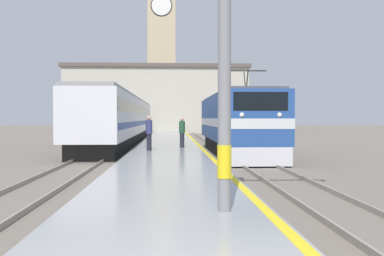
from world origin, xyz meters
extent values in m
plane|color=#70665B|center=(0.00, 30.00, 0.00)|extent=(200.00, 200.00, 0.00)
cube|color=#999999|center=(0.00, 25.00, 0.22)|extent=(3.95, 140.00, 0.45)
cube|color=yellow|center=(1.82, 25.00, 0.45)|extent=(0.20, 140.00, 0.00)
cube|color=#70665B|center=(3.87, 25.00, 0.01)|extent=(2.83, 140.00, 0.02)
cube|color=gray|center=(3.15, 25.00, 0.09)|extent=(0.07, 140.00, 0.14)
cube|color=gray|center=(4.59, 25.00, 0.09)|extent=(0.07, 140.00, 0.14)
cube|color=#70665B|center=(-3.84, 25.00, 0.01)|extent=(2.83, 140.00, 0.02)
cube|color=gray|center=(-4.56, 25.00, 0.09)|extent=(0.07, 140.00, 0.14)
cube|color=gray|center=(-3.12, 25.00, 0.09)|extent=(0.07, 140.00, 0.14)
cube|color=black|center=(3.87, 22.45, 0.45)|extent=(2.46, 13.57, 0.90)
cube|color=#23478C|center=(3.87, 22.45, 2.14)|extent=(2.90, 14.75, 2.48)
cube|color=silver|center=(3.87, 22.45, 1.89)|extent=(2.92, 14.77, 0.44)
cube|color=silver|center=(3.87, 15.23, 0.50)|extent=(2.76, 0.30, 0.81)
cube|color=black|center=(3.87, 15.14, 2.83)|extent=(2.32, 0.12, 0.80)
sphere|color=white|center=(3.07, 15.10, 2.26)|extent=(0.20, 0.20, 0.20)
sphere|color=white|center=(4.67, 15.10, 2.26)|extent=(0.20, 0.20, 0.20)
cube|color=#4C4C51|center=(3.87, 22.45, 3.44)|extent=(2.61, 14.01, 0.12)
cylinder|color=#333333|center=(3.87, 18.41, 4.00)|extent=(0.06, 0.63, 1.03)
cylinder|color=#333333|center=(3.87, 19.11, 4.00)|extent=(0.06, 0.63, 1.03)
cube|color=#262626|center=(3.87, 18.76, 4.50)|extent=(2.03, 0.08, 0.06)
cube|color=black|center=(-3.84, 34.54, 0.45)|extent=(2.47, 33.20, 0.90)
cube|color=silver|center=(-3.84, 34.54, 2.26)|extent=(2.90, 34.58, 2.71)
cube|color=black|center=(-3.84, 34.54, 2.80)|extent=(2.92, 33.89, 0.64)
cube|color=navy|center=(-3.84, 34.54, 1.71)|extent=(2.92, 33.89, 0.36)
cube|color=gray|center=(-3.84, 34.54, 3.71)|extent=(2.67, 34.58, 0.20)
cylinder|color=yellow|center=(1.05, 4.48, 1.35)|extent=(0.26, 0.26, 0.60)
cylinder|color=#23232D|center=(0.75, 22.03, 0.86)|extent=(0.26, 0.26, 0.82)
cylinder|color=#234C33|center=(0.75, 22.03, 1.61)|extent=(0.34, 0.34, 0.68)
sphere|color=tan|center=(0.75, 22.03, 2.06)|extent=(0.22, 0.22, 0.22)
cylinder|color=#23232D|center=(-1.03, 19.76, 0.88)|extent=(0.26, 0.26, 0.86)
cylinder|color=navy|center=(-1.03, 19.76, 1.66)|extent=(0.34, 0.34, 0.72)
sphere|color=tan|center=(-1.03, 19.76, 2.14)|extent=(0.23, 0.23, 0.23)
cube|color=tan|center=(-1.29, 69.43, 11.41)|extent=(4.40, 4.40, 22.83)
cylinder|color=black|center=(-1.29, 67.21, 19.75)|extent=(3.38, 0.06, 3.38)
cylinder|color=white|center=(-1.29, 67.18, 19.75)|extent=(3.08, 0.10, 3.08)
cube|color=#B7B2A3|center=(-1.88, 62.90, 4.57)|extent=(25.71, 9.50, 9.14)
cube|color=#564C47|center=(-1.88, 62.90, 9.39)|extent=(26.31, 10.10, 0.50)
camera|label=1|loc=(0.08, -3.58, 2.14)|focal=42.00mm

